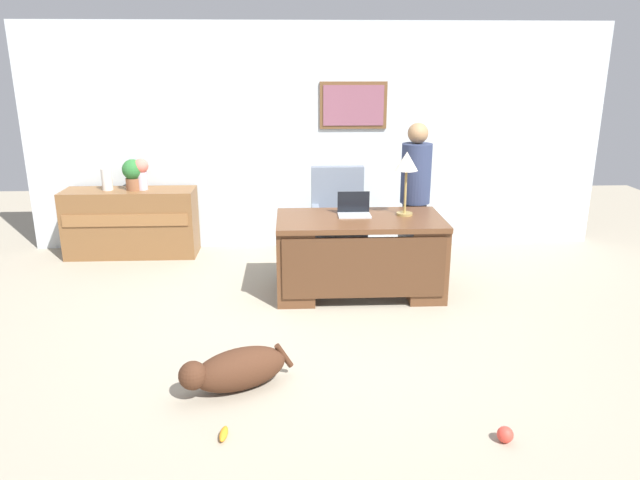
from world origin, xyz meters
The scene contains 14 objects.
ground_plane centered at (0.00, 0.00, 0.00)m, with size 12.00×12.00×0.00m, color #9E937F.
back_wall centered at (0.00, 2.60, 1.35)m, with size 7.00×0.16×2.70m.
desk centered at (0.36, 0.89, 0.42)m, with size 1.63×0.85×0.78m.
credenza centered at (-2.23, 2.25, 0.40)m, with size 1.53×0.50×0.80m.
armchair centered at (0.22, 1.86, 0.49)m, with size 0.60×0.59×1.10m.
person_standing centered at (1.02, 1.53, 0.84)m, with size 0.32×0.32×1.64m.
dog_lying centered at (-0.72, -0.87, 0.15)m, with size 0.80×0.56×0.30m.
laptop centered at (0.31, 1.03, 0.84)m, with size 0.32×0.22×0.23m.
desk_lamp centered at (0.81, 1.00, 1.28)m, with size 0.22×0.22×0.63m.
vase_with_flowers centered at (-2.06, 2.25, 1.01)m, with size 0.17×0.17×0.37m.
vase_empty centered at (-2.46, 2.25, 0.93)m, with size 0.12×0.12×0.26m, color silver.
potted_plant centered at (-2.16, 2.25, 1.00)m, with size 0.24×0.24×0.36m.
dog_toy_ball centered at (0.99, -1.57, 0.05)m, with size 0.10×0.10×0.10m, color #E53F33.
dog_toy_bone centered at (-0.75, -1.44, 0.03)m, with size 0.15×0.05×0.05m, color orange.
Camera 1 is at (-0.29, -4.63, 2.26)m, focal length 33.08 mm.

